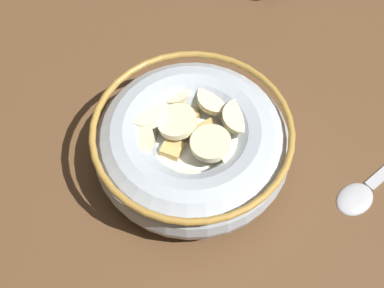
% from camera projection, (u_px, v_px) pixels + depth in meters
% --- Properties ---
extents(ground_plane, '(1.24, 1.24, 0.02)m').
position_uv_depth(ground_plane, '(192.00, 166.00, 0.49)').
color(ground_plane, brown).
extents(cereal_bowl, '(0.17, 0.17, 0.06)m').
position_uv_depth(cereal_bowl, '(192.00, 144.00, 0.46)').
color(cereal_bowl, '#B2BCC6').
rests_on(cereal_bowl, ground_plane).
extents(spoon, '(0.09, 0.13, 0.01)m').
position_uv_depth(spoon, '(370.00, 185.00, 0.47)').
color(spoon, '#B7B7BC').
rests_on(spoon, ground_plane).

